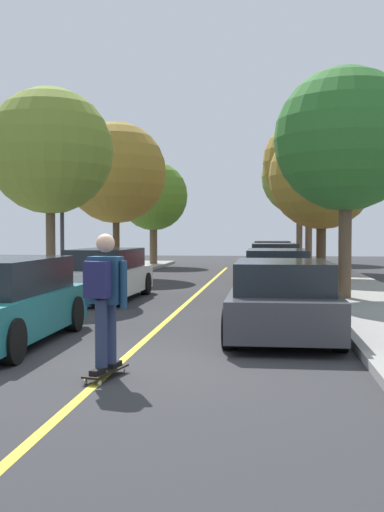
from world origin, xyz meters
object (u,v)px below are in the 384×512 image
(parked_car_left_near, at_px, (105,274))
(parked_car_right_near, at_px, (277,276))
(parked_car_right_nearest, at_px, (282,299))
(street_tree_right_far, at_px, (309,163))
(parked_car_right_farthest, at_px, (272,256))
(street_tree_left_far, at_px, (153,196))
(street_tree_left_nearest, at_px, (50,151))
(streetlamp, at_px, (62,189))
(street_tree_right_nearest, at_px, (346,140))
(street_tree_right_near, at_px, (322,177))
(street_tree_right_farthest, at_px, (300,177))
(street_tree_left_near, at_px, (116,173))
(parked_car_right_far, at_px, (274,264))
(skateboard, at_px, (106,371))
(skateboarder, at_px, (104,293))

(parked_car_left_near, bearing_deg, parked_car_right_near, 1.86)
(parked_car_right_nearest, height_order, street_tree_right_far, street_tree_right_far)
(parked_car_right_nearest, xyz_separation_m, street_tree_right_far, (1.72, 18.88, 4.46))
(parked_car_right_farthest, height_order, street_tree_left_far, street_tree_left_far)
(parked_car_right_near, bearing_deg, street_tree_left_nearest, 176.22)
(parked_car_right_nearest, xyz_separation_m, streetlamp, (-6.35, 7.05, 2.46))
(street_tree_left_nearest, relative_size, street_tree_right_nearest, 0.98)
(street_tree_right_near, relative_size, street_tree_right_farthest, 0.77)
(parked_car_right_farthest, relative_size, street_tree_right_near, 0.75)
(parked_car_right_near, bearing_deg, parked_car_left_near, -178.14)
(street_tree_left_nearest, xyz_separation_m, street_tree_left_near, (0.00, 7.67, 0.13))
(parked_car_right_far, relative_size, street_tree_left_near, 0.66)
(street_tree_right_nearest, bearing_deg, street_tree_right_far, 90.00)
(parked_car_right_nearest, relative_size, street_tree_left_near, 0.68)
(street_tree_left_near, relative_size, skateboard, 7.07)
(street_tree_left_near, height_order, street_tree_left_far, street_tree_left_near)
(parked_car_right_far, relative_size, streetlamp, 0.79)
(street_tree_left_nearest, distance_m, street_tree_right_nearest, 8.07)
(parked_car_right_nearest, bearing_deg, skateboard, -123.41)
(street_tree_left_near, height_order, street_tree_right_nearest, street_tree_left_near)
(street_tree_left_nearest, bearing_deg, street_tree_right_near, 37.76)
(parked_car_left_near, relative_size, skateboarder, 2.63)
(parked_car_left_near, bearing_deg, street_tree_right_nearest, -0.66)
(parked_car_right_nearest, distance_m, street_tree_right_near, 12.73)
(parked_car_right_far, height_order, street_tree_left_far, street_tree_left_far)
(parked_car_right_near, bearing_deg, street_tree_right_far, 82.64)
(parked_car_right_nearest, height_order, street_tree_left_nearest, street_tree_left_nearest)
(street_tree_left_near, xyz_separation_m, street_tree_right_far, (8.05, 5.24, 0.89))
(parked_car_right_far, bearing_deg, street_tree_left_far, 120.44)
(parked_car_right_farthest, relative_size, skateboarder, 2.50)
(parked_car_right_farthest, relative_size, street_tree_left_nearest, 0.74)
(parked_car_right_farthest, distance_m, street_tree_right_nearest, 13.30)
(skateboard, bearing_deg, parked_car_right_farthest, 84.00)
(parked_car_right_far, relative_size, street_tree_right_nearest, 0.69)
(parked_car_left_near, bearing_deg, skateboarder, -75.19)
(parked_car_right_near, relative_size, street_tree_left_near, 0.72)
(parked_car_right_nearest, height_order, parked_car_right_farthest, parked_car_right_farthest)
(street_tree_left_near, relative_size, street_tree_right_near, 1.08)
(parked_car_right_nearest, relative_size, streetlamp, 0.81)
(street_tree_right_far, bearing_deg, street_tree_right_nearest, -90.00)
(parked_car_right_nearest, bearing_deg, street_tree_left_near, 114.89)
(parked_car_right_nearest, bearing_deg, street_tree_right_nearest, 72.09)
(street_tree_right_farthest, relative_size, skateboarder, 4.35)
(street_tree_left_nearest, xyz_separation_m, street_tree_right_far, (8.05, 12.91, 1.02))
(street_tree_left_far, relative_size, street_tree_right_nearest, 0.94)
(street_tree_left_near, bearing_deg, streetlamp, -90.25)
(street_tree_right_near, height_order, skateboarder, street_tree_right_near)
(parked_car_left_near, xyz_separation_m, street_tree_right_far, (6.33, 13.48, 4.43))
(skateboarder, bearing_deg, street_tree_right_far, 79.88)
(street_tree_right_nearest, bearing_deg, skateboarder, -114.41)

